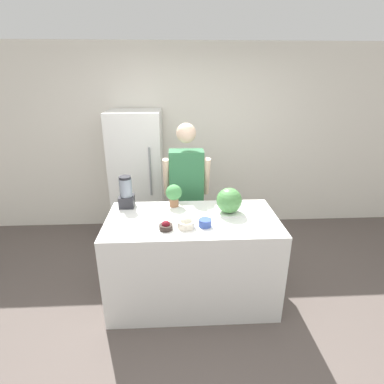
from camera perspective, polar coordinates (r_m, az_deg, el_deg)
ground_plane at (r=3.05m, az=0.48°, el=-24.17°), size 14.00×14.00×0.00m
wall_back at (r=4.39m, az=-1.15°, el=9.81°), size 8.00×0.06×2.60m
counter_island at (r=3.08m, az=0.04°, el=-12.61°), size 1.63×0.84×0.91m
refrigerator at (r=4.16m, az=-10.22°, el=2.87°), size 0.67×0.69×1.76m
person at (r=3.54m, az=-1.04°, el=-0.21°), size 0.53×0.27×1.69m
cutting_board at (r=2.98m, az=6.44°, el=-3.80°), size 0.35×0.25×0.01m
watermelon at (r=2.91m, az=7.09°, el=-1.61°), size 0.25×0.25×0.25m
bowl_cherries at (r=2.65m, az=-4.99°, el=-6.49°), size 0.12×0.12×0.08m
bowl_cream at (r=2.66m, az=-1.14°, el=-5.90°), size 0.16×0.16×0.12m
bowl_small_blue at (r=2.69m, az=2.52°, el=-5.90°), size 0.11×0.11×0.07m
blender at (r=3.11m, az=-12.43°, el=-0.22°), size 0.15×0.15×0.33m
potted_plant at (r=3.06m, az=-3.49°, el=-0.34°), size 0.16×0.16×0.23m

